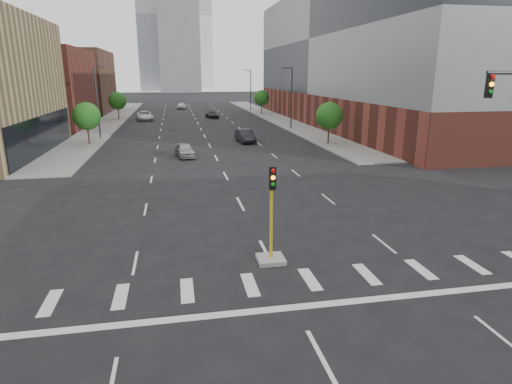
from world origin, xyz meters
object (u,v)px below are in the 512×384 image
object	(u,v)px
car_mid_right	(245,136)
car_deep_right	(212,114)
car_near_left	(185,150)
car_far_left	(145,116)
median_traffic_signal	(271,242)
car_distant	(182,106)

from	to	relation	value
car_mid_right	car_deep_right	xyz separation A→B (m)	(-1.35, 30.86, -0.11)
car_near_left	car_far_left	bearing A→B (deg)	91.63
car_mid_right	median_traffic_signal	bearing A→B (deg)	-102.24
car_mid_right	car_deep_right	distance (m)	30.89
car_far_left	car_deep_right	world-z (taller)	car_far_left
car_near_left	car_deep_right	size ratio (longest dim) A/B	0.88
car_near_left	car_far_left	distance (m)	38.18
median_traffic_signal	car_far_left	size ratio (longest dim) A/B	0.75
car_far_left	median_traffic_signal	bearing A→B (deg)	-89.64
car_mid_right	car_far_left	bearing A→B (deg)	110.54
car_far_left	car_distant	size ratio (longest dim) A/B	1.29
car_near_left	car_distant	xyz separation A→B (m)	(1.02, 62.60, 0.07)
car_far_left	car_mid_right	bearing A→B (deg)	-72.53
car_mid_right	car_far_left	xyz separation A→B (m)	(-13.76, 29.11, 0.03)
car_mid_right	car_distant	distance (m)	54.42
median_traffic_signal	car_deep_right	world-z (taller)	median_traffic_signal
car_mid_right	car_far_left	world-z (taller)	car_far_left
car_deep_right	car_distant	distance (m)	23.74
car_far_left	car_deep_right	xyz separation A→B (m)	(12.42, 1.76, -0.14)
car_distant	median_traffic_signal	bearing A→B (deg)	-79.10
median_traffic_signal	car_distant	bearing A→B (deg)	91.31
car_near_left	car_distant	size ratio (longest dim) A/B	0.90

